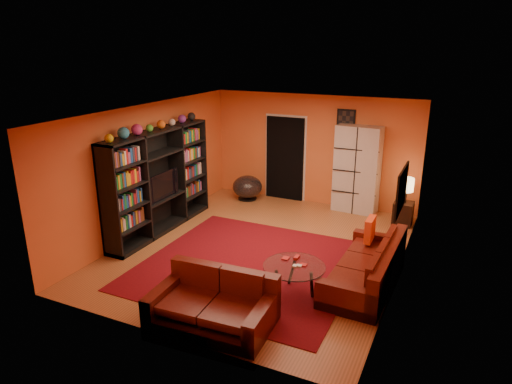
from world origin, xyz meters
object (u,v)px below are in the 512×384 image
at_px(storage_cabinet, 357,169).
at_px(side_table, 403,213).
at_px(table_lamp, 406,185).
at_px(bowl_chair, 247,187).
at_px(entertainment_unit, 159,181).
at_px(coffee_table, 294,269).
at_px(sofa, 370,268).
at_px(loveseat, 215,303).
at_px(tv, 159,185).

height_order(storage_cabinet, side_table, storage_cabinet).
relative_size(side_table, table_lamp, 0.93).
xyz_separation_m(bowl_chair, table_lamp, (3.75, -0.08, 0.56)).
height_order(entertainment_unit, coffee_table, entertainment_unit).
bearing_deg(coffee_table, side_table, 73.14).
height_order(entertainment_unit, sofa, entertainment_unit).
distance_m(loveseat, table_lamp, 5.20).
relative_size(loveseat, storage_cabinet, 0.87).
bearing_deg(tv, side_table, -61.02).
height_order(sofa, bowl_chair, sofa).
bearing_deg(storage_cabinet, entertainment_unit, -136.38).
xyz_separation_m(loveseat, table_lamp, (1.87, 4.82, 0.60)).
relative_size(entertainment_unit, bowl_chair, 4.09).
xyz_separation_m(side_table, table_lamp, (-0.00, -0.00, 0.63)).
xyz_separation_m(sofa, side_table, (0.11, 2.87, -0.03)).
bearing_deg(table_lamp, entertainment_unit, -152.01).
bearing_deg(entertainment_unit, sofa, -6.03).
xyz_separation_m(loveseat, storage_cabinet, (0.73, 5.21, 0.71)).
distance_m(loveseat, side_table, 5.17).
height_order(coffee_table, side_table, side_table).
bearing_deg(sofa, side_table, 89.67).
bearing_deg(loveseat, bowl_chair, 18.00).
bearing_deg(coffee_table, loveseat, -123.47).
relative_size(loveseat, table_lamp, 3.20).
xyz_separation_m(storage_cabinet, side_table, (1.13, -0.40, -0.75)).
distance_m(storage_cabinet, table_lamp, 1.21).
bearing_deg(table_lamp, bowl_chair, 178.82).
bearing_deg(side_table, table_lamp, -135.00).
xyz_separation_m(storage_cabinet, bowl_chair, (-2.62, -0.32, -0.68)).
relative_size(storage_cabinet, table_lamp, 3.70).
relative_size(coffee_table, side_table, 1.92).
relative_size(tv, storage_cabinet, 0.48).
bearing_deg(tv, loveseat, -131.88).
bearing_deg(coffee_table, storage_cabinet, 90.26).
bearing_deg(storage_cabinet, side_table, -15.14).
distance_m(tv, side_table, 5.17).
xyz_separation_m(coffee_table, table_lamp, (1.11, 3.68, 0.44)).
bearing_deg(storage_cabinet, table_lamp, -15.14).
bearing_deg(coffee_table, tv, 160.35).
xyz_separation_m(tv, bowl_chair, (0.72, 2.56, -0.67)).
distance_m(sofa, bowl_chair, 4.68).
bearing_deg(storage_cabinet, bowl_chair, -169.00).
relative_size(sofa, storage_cabinet, 1.14).
xyz_separation_m(entertainment_unit, side_table, (4.53, 2.40, -0.80)).
height_order(sofa, side_table, sofa).
bearing_deg(side_table, bowl_chair, 178.82).
distance_m(entertainment_unit, table_lamp, 5.13).
distance_m(sofa, loveseat, 2.62).
bearing_deg(tv, storage_cabinet, -49.31).
distance_m(loveseat, coffee_table, 1.37).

